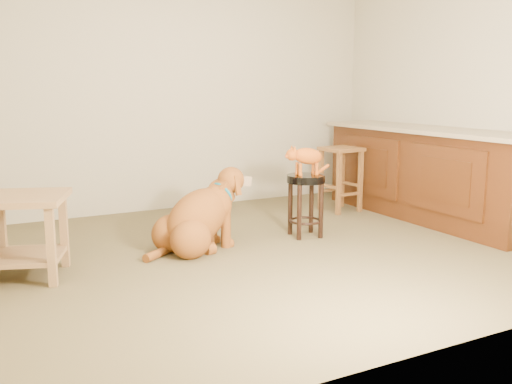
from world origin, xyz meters
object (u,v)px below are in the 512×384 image
golden_retriever (198,219)px  tabby_kitten (305,157)px  side_table (24,224)px  wood_stool (341,178)px  padded_stool (306,193)px

golden_retriever → tabby_kitten: bearing=-17.6°
side_table → golden_retriever: golden_retriever is taller
side_table → golden_retriever: bearing=3.1°
wood_stool → tabby_kitten: size_ratio=1.45×
wood_stool → golden_retriever: wood_stool is taller
tabby_kitten → side_table: bearing=-170.0°
padded_stool → wood_stool: (0.93, 0.74, -0.04)m
side_table → tabby_kitten: tabby_kitten is taller
golden_retriever → tabby_kitten: size_ratio=2.26×
padded_stool → side_table: side_table is taller
padded_stool → golden_retriever: golden_retriever is taller
wood_stool → tabby_kitten: (-0.94, -0.74, 0.36)m
wood_stool → golden_retriever: 2.09m
side_table → tabby_kitten: bearing=1.1°
wood_stool → side_table: bearing=-166.6°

